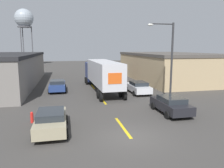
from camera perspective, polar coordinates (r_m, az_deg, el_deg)
ground_plane at (r=13.64m, az=4.83°, el=-13.76°), size 160.00×160.00×0.00m
road_centerline at (r=22.89m, az=-2.50°, el=-4.12°), size 0.20×20.31×0.01m
warehouse_right at (r=38.65m, az=14.26°, el=4.53°), size 11.38×21.10×4.52m
semi_truck at (r=27.81m, az=-2.81°, el=2.99°), size 3.18×13.96×3.78m
parked_car_left_far at (r=27.97m, az=-14.07°, el=-0.34°), size 2.10×4.41×1.42m
parked_car_right_mid at (r=26.06m, az=6.91°, el=-0.82°), size 2.10×4.41×1.42m
parked_car_right_far at (r=37.16m, az=1.02°, el=2.31°), size 2.10×4.41×1.42m
parked_car_left_near at (r=14.74m, az=-15.62°, el=-9.13°), size 2.10×4.41×1.42m
parked_car_right_near at (r=18.73m, az=15.10°, el=-5.14°), size 2.10×4.41×1.42m
water_tower at (r=72.82m, az=-22.00°, el=15.50°), size 5.47×5.47×16.86m
street_lamp at (r=22.11m, az=14.62°, el=6.96°), size 2.70×0.32×7.74m
fire_hydrant at (r=16.96m, az=-20.19°, el=-8.17°), size 0.22×0.22×0.82m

